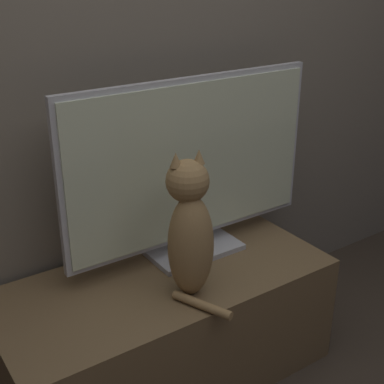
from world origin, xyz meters
The scene contains 3 objects.
tv_stand centered at (0.00, 0.92, 0.21)m, with size 1.15×0.52×0.42m.
tv centered at (0.18, 1.01, 0.75)m, with size 0.97×0.20×0.64m.
cat centered at (0.02, 0.80, 0.65)m, with size 0.17×0.30×0.48m.
Camera 1 is at (-0.79, -0.41, 1.42)m, focal length 50.00 mm.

